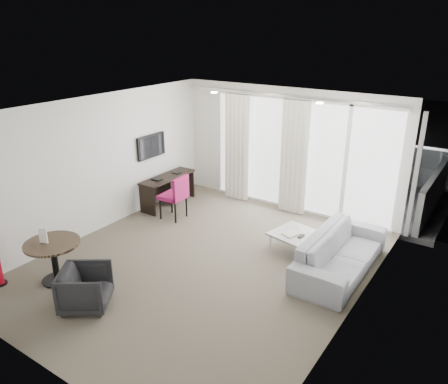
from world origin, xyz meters
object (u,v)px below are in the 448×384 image
Objects in this scene: coffee_table at (295,242)px; rattan_chair_b at (390,183)px; round_table at (55,262)px; sofa at (341,253)px; desk at (168,190)px; desk_chair at (173,197)px; tub_armchair at (85,288)px; rattan_chair_a at (326,187)px.

rattan_chair_b is at bearing 78.27° from coffee_table.
round_table is 0.38× the size of sofa.
desk reaches higher than sofa.
desk_chair is 4.96m from rattan_chair_b.
tub_armchair is 3.63m from coffee_table.
desk_chair reaches higher than round_table.
rattan_chair_b is at bearing 43.92° from rattan_chair_a.
desk_chair is at bearing -40.88° from desk.
sofa is at bearing -13.34° from coffee_table.
round_table is 7.30m from rattan_chair_b.
rattan_chair_a is at bearing 35.77° from desk.
coffee_table is 0.94m from sofa.
desk is 3.30m from coffee_table.
desk is 0.63× the size of sofa.
coffee_table is at bearing 48.20° from round_table.
rattan_chair_a is (2.87, 2.07, 0.04)m from desk.
coffee_table is at bearing -78.75° from rattan_chair_a.
desk is at bearing 173.62° from coffee_table.
desk is at bearing -142.48° from rattan_chair_a.
desk_chair is at bearing -177.41° from coffee_table.
rattan_chair_a reaches higher than coffee_table.
coffee_table is 3.54m from rattan_chair_b.
desk_chair is (0.57, -0.49, 0.14)m from desk.
sofa is at bearing -61.99° from rattan_chair_a.
desk_chair reaches higher than coffee_table.
rattan_chair_a reaches higher than round_table.
tub_armchair is at bearing -118.74° from coffee_table.
round_table is at bearing -110.96° from rattan_chair_a.
sofa is (2.64, 2.97, 0.02)m from tub_armchair.
desk_chair is 1.23× the size of rattan_chair_b.
rattan_chair_b is (2.46, 6.64, 0.07)m from tub_armchair.
rattan_chair_a is at bearing 26.26° from sofa.
round_table is 5.89m from rattan_chair_a.
sofa is at bearing -76.68° from tub_armchair.
tub_armchair is at bearing -101.64° from rattan_chair_a.
sofa is at bearing -108.99° from rattan_chair_b.
rattan_chair_a is at bearing -159.66° from rattan_chair_b.
desk_chair is 1.26× the size of rattan_chair_a.
desk_chair is at bearing -17.40° from tub_armchair.
round_table is 1.26× the size of tub_armchair.
desk is at bearing -11.59° from tub_armchair.
round_table is 1.13× the size of rattan_chair_a.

